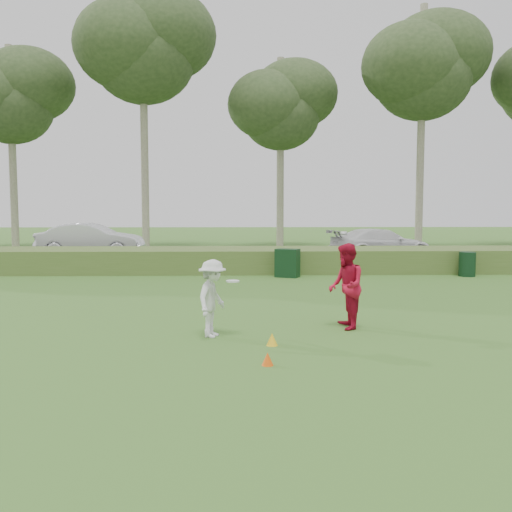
{
  "coord_description": "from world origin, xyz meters",
  "views": [
    {
      "loc": [
        -0.37,
        -10.62,
        2.58
      ],
      "look_at": [
        0.0,
        4.0,
        1.3
      ],
      "focal_mm": 40.0,
      "sensor_mm": 36.0,
      "label": 1
    }
  ],
  "objects_px": {
    "player_red": "(346,286)",
    "cone_orange": "(268,359)",
    "cone_yellow": "(272,339)",
    "player_white": "(212,298)",
    "trash_bin": "(467,264)",
    "car_right": "(381,244)",
    "utility_cabinet": "(287,263)",
    "car_mid": "(91,240)"
  },
  "relations": [
    {
      "from": "car_mid",
      "to": "utility_cabinet",
      "type": "bearing_deg",
      "value": -130.19
    },
    {
      "from": "player_white",
      "to": "cone_orange",
      "type": "relative_size",
      "value": 7.16
    },
    {
      "from": "cone_orange",
      "to": "car_mid",
      "type": "height_order",
      "value": "car_mid"
    },
    {
      "from": "player_red",
      "to": "cone_orange",
      "type": "xyz_separation_m",
      "value": [
        -1.78,
        -2.75,
        -0.8
      ]
    },
    {
      "from": "cone_yellow",
      "to": "utility_cabinet",
      "type": "distance_m",
      "value": 10.27
    },
    {
      "from": "player_red",
      "to": "car_right",
      "type": "relative_size",
      "value": 0.36
    },
    {
      "from": "player_white",
      "to": "cone_yellow",
      "type": "bearing_deg",
      "value": -104.76
    },
    {
      "from": "cone_orange",
      "to": "car_right",
      "type": "bearing_deg",
      "value": 70.85
    },
    {
      "from": "cone_yellow",
      "to": "car_mid",
      "type": "distance_m",
      "value": 19.73
    },
    {
      "from": "cone_yellow",
      "to": "car_mid",
      "type": "relative_size",
      "value": 0.05
    },
    {
      "from": "utility_cabinet",
      "to": "car_right",
      "type": "relative_size",
      "value": 0.21
    },
    {
      "from": "player_red",
      "to": "cone_yellow",
      "type": "height_order",
      "value": "player_red"
    },
    {
      "from": "player_white",
      "to": "cone_yellow",
      "type": "distance_m",
      "value": 1.51
    },
    {
      "from": "cone_orange",
      "to": "car_right",
      "type": "distance_m",
      "value": 19.1
    },
    {
      "from": "cone_orange",
      "to": "trash_bin",
      "type": "height_order",
      "value": "trash_bin"
    },
    {
      "from": "cone_orange",
      "to": "trash_bin",
      "type": "distance_m",
      "value": 14.05
    },
    {
      "from": "player_red",
      "to": "cone_yellow",
      "type": "bearing_deg",
      "value": -49.44
    },
    {
      "from": "car_mid",
      "to": "car_right",
      "type": "height_order",
      "value": "car_mid"
    },
    {
      "from": "cone_orange",
      "to": "cone_yellow",
      "type": "bearing_deg",
      "value": 83.81
    },
    {
      "from": "player_white",
      "to": "trash_bin",
      "type": "distance_m",
      "value": 13.05
    },
    {
      "from": "trash_bin",
      "to": "utility_cabinet",
      "type": "bearing_deg",
      "value": -179.23
    },
    {
      "from": "player_red",
      "to": "car_mid",
      "type": "relative_size",
      "value": 0.35
    },
    {
      "from": "trash_bin",
      "to": "car_mid",
      "type": "distance_m",
      "value": 17.57
    },
    {
      "from": "car_right",
      "to": "trash_bin",
      "type": "bearing_deg",
      "value": -179.51
    },
    {
      "from": "cone_yellow",
      "to": "player_red",
      "type": "bearing_deg",
      "value": 41.28
    },
    {
      "from": "cone_yellow",
      "to": "utility_cabinet",
      "type": "height_order",
      "value": "utility_cabinet"
    },
    {
      "from": "player_red",
      "to": "utility_cabinet",
      "type": "xyz_separation_m",
      "value": [
        -0.53,
        8.77,
        -0.39
      ]
    },
    {
      "from": "cone_yellow",
      "to": "trash_bin",
      "type": "xyz_separation_m",
      "value": [
        7.75,
        10.3,
        0.33
      ]
    },
    {
      "from": "player_white",
      "to": "utility_cabinet",
      "type": "height_order",
      "value": "player_white"
    },
    {
      "from": "player_white",
      "to": "car_mid",
      "type": "xyz_separation_m",
      "value": [
        -6.89,
        17.26,
        0.14
      ]
    },
    {
      "from": "player_white",
      "to": "car_mid",
      "type": "distance_m",
      "value": 18.58
    },
    {
      "from": "player_red",
      "to": "utility_cabinet",
      "type": "bearing_deg",
      "value": -177.27
    },
    {
      "from": "cone_yellow",
      "to": "utility_cabinet",
      "type": "xyz_separation_m",
      "value": [
        1.1,
        10.21,
        0.4
      ]
    },
    {
      "from": "player_red",
      "to": "cone_orange",
      "type": "relative_size",
      "value": 8.43
    },
    {
      "from": "cone_yellow",
      "to": "car_right",
      "type": "distance_m",
      "value": 17.81
    },
    {
      "from": "cone_yellow",
      "to": "car_right",
      "type": "height_order",
      "value": "car_right"
    },
    {
      "from": "cone_yellow",
      "to": "trash_bin",
      "type": "bearing_deg",
      "value": 53.02
    },
    {
      "from": "player_white",
      "to": "trash_bin",
      "type": "relative_size",
      "value": 1.7
    },
    {
      "from": "player_white",
      "to": "car_mid",
      "type": "bearing_deg",
      "value": 40.33
    },
    {
      "from": "player_red",
      "to": "trash_bin",
      "type": "height_order",
      "value": "player_red"
    },
    {
      "from": "player_red",
      "to": "car_right",
      "type": "xyz_separation_m",
      "value": [
        4.49,
        15.28,
        -0.12
      ]
    },
    {
      "from": "car_right",
      "to": "cone_yellow",
      "type": "bearing_deg",
      "value": 146.1
    }
  ]
}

